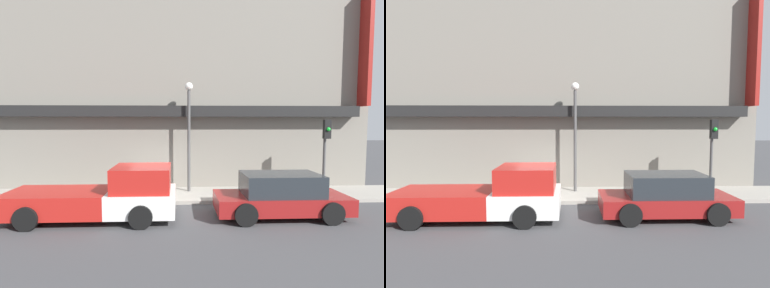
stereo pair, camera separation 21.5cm
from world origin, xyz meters
The scene contains 8 objects.
ground_plane centered at (0.00, 0.00, 0.00)m, with size 80.00×80.00×0.00m, color #424244.
sidewalk centered at (0.00, 1.28, 0.07)m, with size 36.00×2.56×0.15m.
building centered at (0.01, 4.04, 4.89)m, with size 19.80×3.80×9.80m.
pickup_truck centered at (-1.85, -1.64, 0.80)m, with size 5.56×2.23×1.80m.
parked_car centered at (4.16, -1.64, 0.74)m, with size 4.50×2.03×1.52m.
fire_hydrant centered at (-0.92, 0.50, 0.51)m, with size 0.20×0.20×0.73m.
street_lamp centered at (1.11, 1.71, 3.26)m, with size 0.36×0.36×4.89m.
traffic_light centered at (6.87, 0.64, 2.39)m, with size 0.28×0.42×3.24m.
Camera 1 is at (0.64, -11.70, 3.30)m, focal length 28.00 mm.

